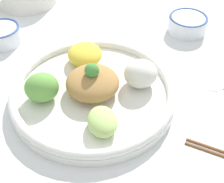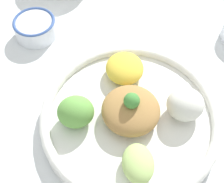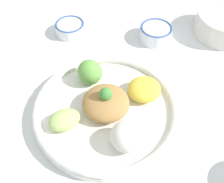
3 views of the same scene
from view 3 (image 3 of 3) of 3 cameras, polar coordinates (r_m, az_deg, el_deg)
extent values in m
plane|color=white|center=(0.65, -1.09, -6.28)|extent=(2.40, 2.40, 0.00)
cylinder|color=white|center=(0.65, -1.29, -4.28)|extent=(0.36, 0.36, 0.02)
torus|color=white|center=(0.64, -1.31, -3.51)|extent=(0.36, 0.36, 0.02)
ellipsoid|color=white|center=(0.57, 3.08, -9.79)|extent=(0.08, 0.07, 0.06)
ellipsoid|color=yellow|center=(0.66, 6.99, 0.50)|extent=(0.09, 0.09, 0.04)
ellipsoid|color=#6BAD4C|center=(0.69, -4.98, 4.22)|extent=(0.07, 0.07, 0.06)
ellipsoid|color=#B7DB7A|center=(0.62, -10.34, -6.09)|extent=(0.06, 0.08, 0.04)
ellipsoid|color=#AD7F47|center=(0.63, -1.34, -2.47)|extent=(0.11, 0.11, 0.05)
sphere|color=#478E3D|center=(0.60, -1.40, -0.54)|extent=(0.03, 0.03, 0.03)
cylinder|color=white|center=(0.86, 9.46, 12.36)|extent=(0.10, 0.10, 0.04)
torus|color=#38569E|center=(0.85, 9.64, 13.44)|extent=(0.10, 0.10, 0.01)
cylinder|color=maroon|center=(0.85, 9.61, 13.29)|extent=(0.08, 0.08, 0.00)
cylinder|color=white|center=(0.88, -9.10, 13.37)|extent=(0.09, 0.09, 0.04)
torus|color=#38569E|center=(0.87, -9.24, 14.23)|extent=(0.09, 0.09, 0.01)
cylinder|color=#5B3319|center=(0.88, -9.21, 14.08)|extent=(0.08, 0.08, 0.00)
camera|label=1|loc=(0.54, -68.27, 14.97)|focal=50.00mm
camera|label=2|loc=(0.44, -59.84, 34.01)|focal=50.00mm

